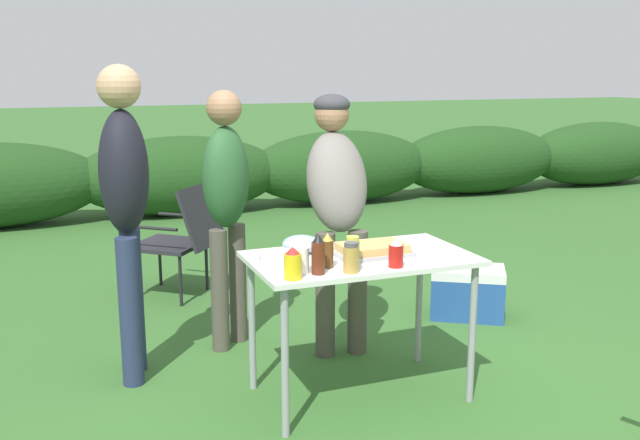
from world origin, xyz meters
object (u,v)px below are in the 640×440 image
at_px(food_tray, 372,249).
at_px(camp_chair_green_behind_table, 181,235).
at_px(mustard_bottle, 293,264).
at_px(standing_person_with_beanie, 226,195).
at_px(plate_stack, 282,259).
at_px(paper_cup_stack, 300,260).
at_px(spice_jar, 351,258).
at_px(bbq_sauce_bottle, 318,255).
at_px(relish_jar, 353,252).
at_px(cooler_box, 467,292).
at_px(mixing_bowl, 301,244).
at_px(ketchup_bottle, 396,254).
at_px(folding_table, 361,271).
at_px(standing_person_in_gray_fleece, 125,194).
at_px(beer_bottle, 327,251).
at_px(standing_person_in_olive_jacket, 337,195).

relative_size(food_tray, camp_chair_green_behind_table, 0.45).
height_order(mustard_bottle, standing_person_with_beanie, standing_person_with_beanie).
bearing_deg(plate_stack, paper_cup_stack, -82.81).
xyz_separation_m(spice_jar, camp_chair_green_behind_table, (-0.38, 2.20, -0.34)).
xyz_separation_m(bbq_sauce_bottle, relish_jar, (0.19, 0.05, -0.02)).
bearing_deg(relish_jar, cooler_box, 37.51).
xyz_separation_m(plate_stack, camp_chair_green_behind_table, (-0.14, 1.94, -0.30)).
relative_size(mixing_bowl, ketchup_bottle, 1.42).
bearing_deg(cooler_box, paper_cup_stack, 64.75).
xyz_separation_m(relish_jar, mustard_bottle, (-0.32, -0.09, -0.00)).
height_order(folding_table, standing_person_in_gray_fleece, standing_person_in_gray_fleece).
bearing_deg(plate_stack, folding_table, -1.45).
xyz_separation_m(standing_person_with_beanie, camp_chair_green_behind_table, (-0.09, 1.04, -0.46)).
bearing_deg(folding_table, relish_jar, -125.56).
bearing_deg(spice_jar, paper_cup_stack, 161.77).
distance_m(folding_table, mixing_bowl, 0.33).
distance_m(beer_bottle, standing_person_in_olive_jacket, 0.86).
xyz_separation_m(relish_jar, cooler_box, (1.29, 0.99, -0.64)).
relative_size(food_tray, standing_person_in_olive_jacket, 0.25).
distance_m(paper_cup_stack, beer_bottle, 0.16).
relative_size(food_tray, spice_jar, 2.63).
distance_m(food_tray, bbq_sauce_bottle, 0.44).
xyz_separation_m(mustard_bottle, beer_bottle, (0.21, 0.12, 0.01)).
bearing_deg(plate_stack, spice_jar, -46.92).
bearing_deg(mixing_bowl, ketchup_bottle, -52.77).
height_order(relish_jar, cooler_box, relish_jar).
height_order(relish_jar, spice_jar, relish_jar).
distance_m(beer_bottle, cooler_box, 1.82).
bearing_deg(ketchup_bottle, mustard_bottle, -178.90).
height_order(bbq_sauce_bottle, spice_jar, bbq_sauce_bottle).
distance_m(mixing_bowl, paper_cup_stack, 0.38).
bearing_deg(bbq_sauce_bottle, relish_jar, 15.08).
relative_size(mustard_bottle, standing_person_in_gray_fleece, 0.09).
bearing_deg(paper_cup_stack, ketchup_bottle, -7.96).
xyz_separation_m(mustard_bottle, standing_person_in_gray_fleece, (-0.61, 0.90, 0.20)).
xyz_separation_m(plate_stack, spice_jar, (0.24, -0.26, 0.05)).
bearing_deg(relish_jar, beer_bottle, 162.14).
bearing_deg(spice_jar, camp_chair_green_behind_table, 99.81).
bearing_deg(plate_stack, ketchup_bottle, -27.80).
distance_m(folding_table, plate_stack, 0.42).
bearing_deg(standing_person_in_olive_jacket, mustard_bottle, -116.49).
distance_m(folding_table, cooler_box, 1.52).
bearing_deg(standing_person_with_beanie, ketchup_bottle, -104.32).
distance_m(standing_person_in_gray_fleece, cooler_box, 2.39).
xyz_separation_m(folding_table, standing_person_with_beanie, (-0.45, 0.90, 0.26)).
bearing_deg(standing_person_with_beanie, mustard_bottle, -128.39).
distance_m(folding_table, relish_jar, 0.25).
relative_size(bbq_sauce_bottle, mustard_bottle, 1.29).
height_order(food_tray, plate_stack, food_tray).
bearing_deg(camp_chair_green_behind_table, plate_stack, -136.63).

